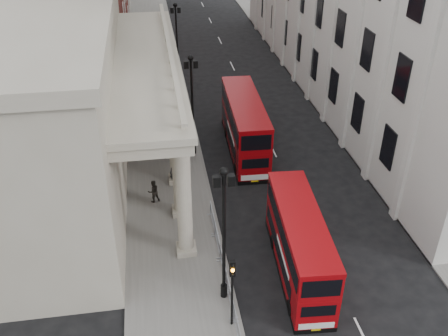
{
  "coord_description": "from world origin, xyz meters",
  "views": [
    {
      "loc": [
        -3.62,
        -15.49,
        20.57
      ],
      "look_at": [
        0.7,
        12.28,
        3.25
      ],
      "focal_mm": 40.0,
      "sensor_mm": 36.0,
      "label": 1
    }
  ],
  "objects_px": {
    "lamp_post_south": "(224,227)",
    "traffic_light": "(232,282)",
    "lamp_post_mid": "(192,99)",
    "pedestrian_b": "(153,191)",
    "pedestrian_c": "(159,144)",
    "bus_near": "(299,243)",
    "bus_far": "(245,125)",
    "lamp_post_north": "(177,38)",
    "pedestrian_a": "(174,173)"
  },
  "relations": [
    {
      "from": "lamp_post_south",
      "to": "traffic_light",
      "type": "height_order",
      "value": "lamp_post_south"
    },
    {
      "from": "lamp_post_south",
      "to": "lamp_post_mid",
      "type": "bearing_deg",
      "value": 90.0
    },
    {
      "from": "pedestrian_b",
      "to": "pedestrian_c",
      "type": "bearing_deg",
      "value": -114.59
    },
    {
      "from": "bus_near",
      "to": "bus_far",
      "type": "xyz_separation_m",
      "value": [
        -0.38,
        14.57,
        0.27
      ]
    },
    {
      "from": "traffic_light",
      "to": "bus_far",
      "type": "bearing_deg",
      "value": 77.23
    },
    {
      "from": "lamp_post_north",
      "to": "lamp_post_mid",
      "type": "bearing_deg",
      "value": -90.0
    },
    {
      "from": "traffic_light",
      "to": "pedestrian_b",
      "type": "relative_size",
      "value": 2.54
    },
    {
      "from": "lamp_post_south",
      "to": "pedestrian_a",
      "type": "bearing_deg",
      "value": 99.1
    },
    {
      "from": "lamp_post_south",
      "to": "pedestrian_b",
      "type": "distance_m",
      "value": 10.98
    },
    {
      "from": "lamp_post_mid",
      "to": "bus_far",
      "type": "height_order",
      "value": "lamp_post_mid"
    },
    {
      "from": "bus_near",
      "to": "pedestrian_c",
      "type": "distance_m",
      "value": 16.63
    },
    {
      "from": "bus_near",
      "to": "pedestrian_a",
      "type": "relative_size",
      "value": 5.35
    },
    {
      "from": "bus_far",
      "to": "pedestrian_a",
      "type": "distance_m",
      "value": 7.55
    },
    {
      "from": "traffic_light",
      "to": "bus_near",
      "type": "relative_size",
      "value": 0.46
    },
    {
      "from": "lamp_post_south",
      "to": "traffic_light",
      "type": "xyz_separation_m",
      "value": [
        0.1,
        -2.02,
        -1.8
      ]
    },
    {
      "from": "lamp_post_south",
      "to": "pedestrian_a",
      "type": "distance_m",
      "value": 12.49
    },
    {
      "from": "lamp_post_north",
      "to": "bus_near",
      "type": "relative_size",
      "value": 0.88
    },
    {
      "from": "lamp_post_south",
      "to": "lamp_post_mid",
      "type": "distance_m",
      "value": 16.0
    },
    {
      "from": "bus_near",
      "to": "pedestrian_c",
      "type": "xyz_separation_m",
      "value": [
        -7.39,
        14.86,
        -1.03
      ]
    },
    {
      "from": "lamp_post_mid",
      "to": "lamp_post_north",
      "type": "distance_m",
      "value": 16.0
    },
    {
      "from": "bus_near",
      "to": "pedestrian_a",
      "type": "height_order",
      "value": "bus_near"
    },
    {
      "from": "lamp_post_north",
      "to": "pedestrian_c",
      "type": "distance_m",
      "value": 16.42
    },
    {
      "from": "lamp_post_north",
      "to": "bus_near",
      "type": "xyz_separation_m",
      "value": [
        4.56,
        -30.56,
        -2.81
      ]
    },
    {
      "from": "bus_near",
      "to": "lamp_post_mid",
      "type": "bearing_deg",
      "value": 111.33
    },
    {
      "from": "pedestrian_a",
      "to": "lamp_post_north",
      "type": "bearing_deg",
      "value": 96.82
    },
    {
      "from": "lamp_post_mid",
      "to": "traffic_light",
      "type": "height_order",
      "value": "lamp_post_mid"
    },
    {
      "from": "lamp_post_mid",
      "to": "traffic_light",
      "type": "xyz_separation_m",
      "value": [
        0.1,
        -18.02,
        -1.8
      ]
    },
    {
      "from": "pedestrian_b",
      "to": "bus_far",
      "type": "bearing_deg",
      "value": -159.35
    },
    {
      "from": "lamp_post_south",
      "to": "pedestrian_c",
      "type": "relative_size",
      "value": 4.41
    },
    {
      "from": "lamp_post_mid",
      "to": "pedestrian_a",
      "type": "bearing_deg",
      "value": -113.61
    },
    {
      "from": "lamp_post_south",
      "to": "pedestrian_b",
      "type": "bearing_deg",
      "value": 109.84
    },
    {
      "from": "pedestrian_b",
      "to": "traffic_light",
      "type": "bearing_deg",
      "value": 88.02
    },
    {
      "from": "pedestrian_b",
      "to": "lamp_post_mid",
      "type": "bearing_deg",
      "value": -137.72
    },
    {
      "from": "lamp_post_south",
      "to": "pedestrian_c",
      "type": "xyz_separation_m",
      "value": [
        -2.83,
        16.29,
        -3.85
      ]
    },
    {
      "from": "lamp_post_north",
      "to": "pedestrian_a",
      "type": "xyz_separation_m",
      "value": [
        -1.88,
        -20.29,
        -3.91
      ]
    },
    {
      "from": "lamp_post_south",
      "to": "bus_far",
      "type": "bearing_deg",
      "value": 75.35
    },
    {
      "from": "lamp_post_north",
      "to": "pedestrian_c",
      "type": "height_order",
      "value": "lamp_post_north"
    },
    {
      "from": "bus_near",
      "to": "pedestrian_c",
      "type": "relative_size",
      "value": 5.0
    },
    {
      "from": "bus_near",
      "to": "pedestrian_a",
      "type": "bearing_deg",
      "value": 126.01
    },
    {
      "from": "traffic_light",
      "to": "bus_near",
      "type": "distance_m",
      "value": 5.73
    },
    {
      "from": "lamp_post_south",
      "to": "lamp_post_north",
      "type": "height_order",
      "value": "same"
    },
    {
      "from": "lamp_post_mid",
      "to": "pedestrian_c",
      "type": "height_order",
      "value": "lamp_post_mid"
    },
    {
      "from": "bus_far",
      "to": "pedestrian_a",
      "type": "height_order",
      "value": "bus_far"
    },
    {
      "from": "lamp_post_south",
      "to": "lamp_post_mid",
      "type": "relative_size",
      "value": 1.0
    },
    {
      "from": "lamp_post_mid",
      "to": "pedestrian_b",
      "type": "relative_size",
      "value": 4.92
    },
    {
      "from": "lamp_post_north",
      "to": "pedestrian_c",
      "type": "bearing_deg",
      "value": -100.22
    },
    {
      "from": "lamp_post_north",
      "to": "pedestrian_b",
      "type": "xyz_separation_m",
      "value": [
        -3.48,
        -22.36,
        -3.95
      ]
    },
    {
      "from": "pedestrian_c",
      "to": "bus_near",
      "type": "bearing_deg",
      "value": -61.03
    },
    {
      "from": "pedestrian_b",
      "to": "pedestrian_a",
      "type": "bearing_deg",
      "value": -146.83
    },
    {
      "from": "bus_far",
      "to": "lamp_post_north",
      "type": "bearing_deg",
      "value": 106.67
    }
  ]
}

